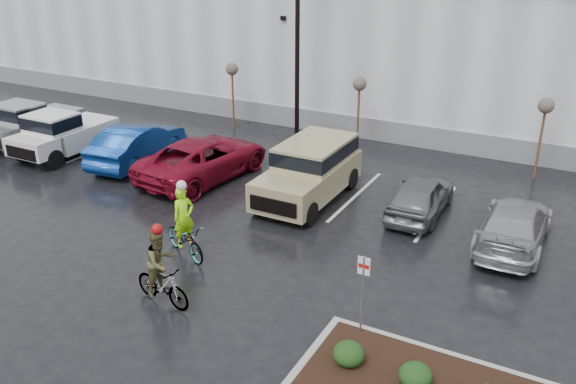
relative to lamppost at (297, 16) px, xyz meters
The scene contains 19 objects.
ground 13.87m from the lamppost, 71.57° to the right, with size 120.00×120.00×0.00m, color black.
warehouse 10.95m from the lamppost, 68.18° to the left, with size 60.50×15.50×7.20m.
wooded_ridge 33.35m from the lamppost, 83.09° to the left, with size 80.00×25.00×6.00m, color #2B441C.
lamppost is the anchor object (origin of this frame).
sapling_west 5.07m from the lamppost, 165.96° to the left, with size 0.60×0.60×3.20m.
sapling_mid 4.00m from the lamppost, 21.80° to the left, with size 0.60×0.60×3.20m.
sapling_east 10.48m from the lamppost, ahead, with size 0.60×0.60×3.20m.
shrub_a 16.15m from the lamppost, 58.39° to the right, with size 0.70×0.70×0.52m, color #153813.
shrub_b 16.94m from the lamppost, 53.84° to the right, with size 0.70×0.70×0.52m, color #153813.
fire_lane_sign 14.78m from the lamppost, 56.54° to the right, with size 0.30×0.05×2.20m.
pickup_silver 12.81m from the lamppost, 155.51° to the right, with size 2.10×5.20×1.96m, color #A2A5AA, non-canonical shape.
pickup_white 10.94m from the lamppost, 147.06° to the right, with size 2.10×5.20×1.96m, color silver, non-canonical shape.
car_blue 8.50m from the lamppost, 134.30° to the right, with size 1.74×5.00×1.65m, color navy.
car_red 7.21m from the lamppost, 105.73° to the right, with size 2.69×5.83×1.62m, color maroon.
suv_tan 7.58m from the lamppost, 58.93° to the right, with size 2.20×5.10×2.06m, color tan, non-canonical shape.
car_grey 9.68m from the lamppost, 32.24° to the right, with size 1.61×3.99×1.36m, color slate.
car_far_silver 12.49m from the lamppost, 27.17° to the right, with size 1.91×4.71×1.37m, color #A4A7AC.
cyclist_hivis 11.73m from the lamppost, 80.74° to the right, with size 2.09×1.43×2.40m.
cyclist_olive 14.02m from the lamppost, 77.90° to the right, with size 1.82×0.90×2.30m.
Camera 1 is at (7.93, -11.19, 8.92)m, focal length 38.00 mm.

